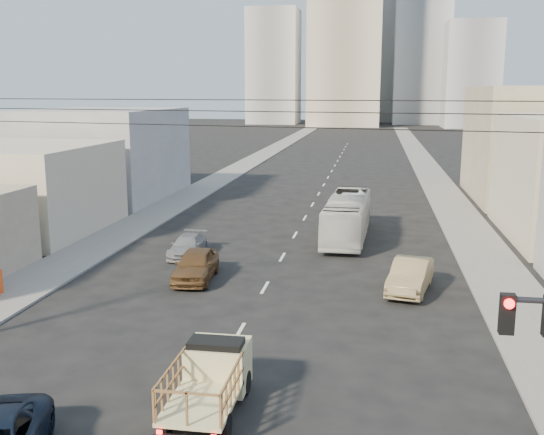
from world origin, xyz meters
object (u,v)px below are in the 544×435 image
(flatbed_pickup, at_px, (209,376))
(city_bus, at_px, (347,217))
(sedan_grey, at_px, (188,246))
(sedan_tan, at_px, (410,276))
(sedan_brown, at_px, (196,265))

(flatbed_pickup, height_order, city_bus, city_bus)
(flatbed_pickup, xyz_separation_m, city_bus, (3.05, 23.80, 0.37))
(sedan_grey, bearing_deg, sedan_tan, -22.78)
(city_bus, height_order, sedan_grey, city_bus)
(sedan_brown, relative_size, sedan_grey, 1.12)
(sedan_tan, distance_m, sedan_grey, 13.51)
(flatbed_pickup, bearing_deg, sedan_tan, 63.02)
(flatbed_pickup, relative_size, sedan_grey, 1.06)
(flatbed_pickup, bearing_deg, sedan_brown, 107.67)
(sedan_tan, bearing_deg, flatbed_pickup, -105.13)
(sedan_brown, distance_m, sedan_tan, 10.79)
(sedan_grey, bearing_deg, sedan_brown, -70.34)
(sedan_brown, xyz_separation_m, sedan_grey, (-1.83, 4.67, -0.19))
(flatbed_pickup, height_order, sedan_brown, flatbed_pickup)
(sedan_brown, bearing_deg, city_bus, 51.88)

